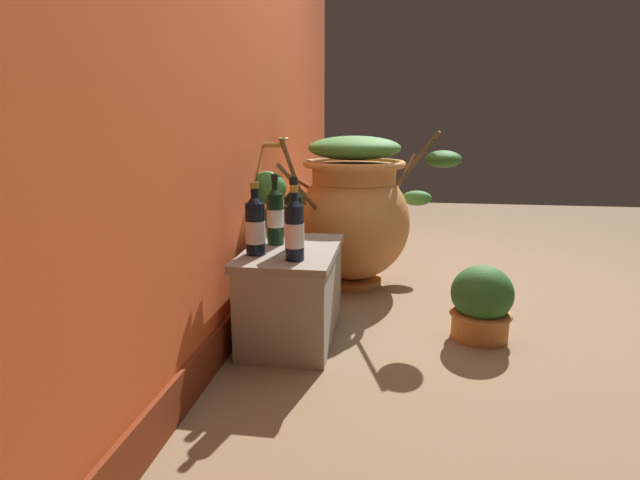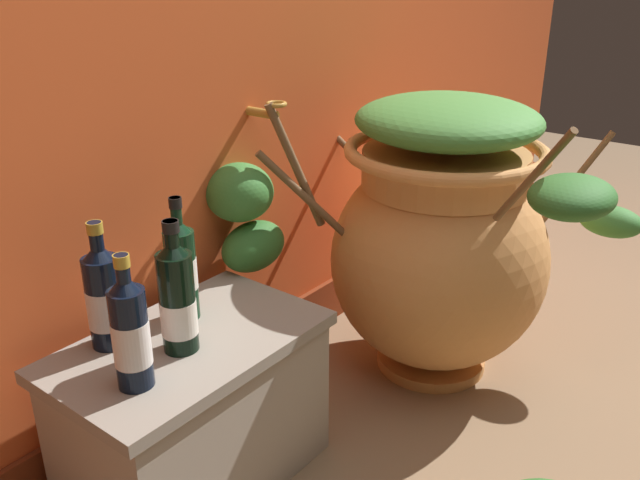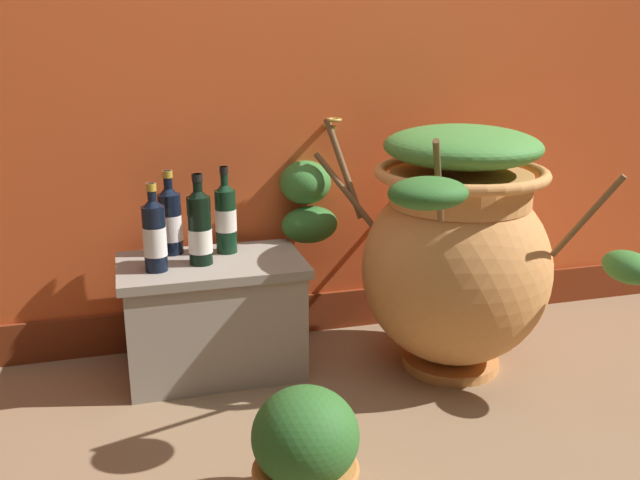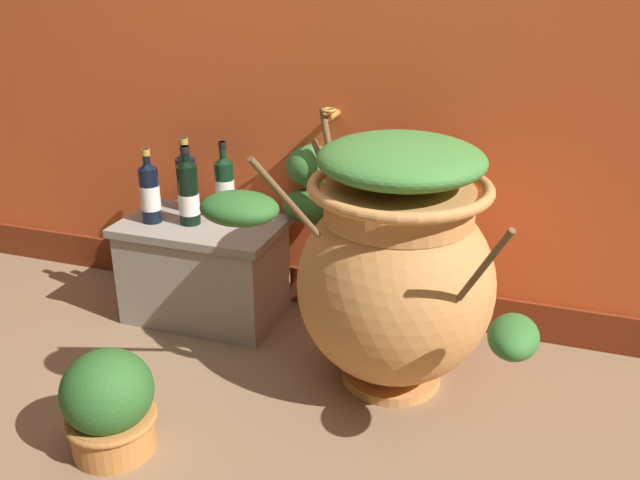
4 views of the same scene
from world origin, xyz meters
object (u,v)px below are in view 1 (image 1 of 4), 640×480
wine_bottle_back (255,224)px  potted_shrub (481,303)px  wine_bottle_left (294,229)px  wine_bottle_middle (294,220)px  wine_bottle_right (275,214)px  terracotta_urn (352,210)px

wine_bottle_back → potted_shrub: 1.01m
wine_bottle_left → wine_bottle_middle: wine_bottle_middle is taller
wine_bottle_right → potted_shrub: bearing=-86.8°
terracotta_urn → wine_bottle_back: (-0.90, 0.30, 0.08)m
wine_bottle_right → potted_shrub: size_ratio=0.94×
terracotta_urn → wine_bottle_back: size_ratio=4.14×
wine_bottle_middle → wine_bottle_right: bearing=45.4°
wine_bottle_left → wine_bottle_back: bearing=70.1°
potted_shrub → wine_bottle_back: bearing=104.2°
wine_bottle_right → potted_shrub: wine_bottle_right is taller
wine_bottle_right → potted_shrub: 0.95m
terracotta_urn → wine_bottle_left: terracotta_urn is taller
wine_bottle_middle → wine_bottle_left: bearing=-167.9°
wine_bottle_middle → terracotta_urn: bearing=-11.4°
terracotta_urn → wine_bottle_left: 0.97m
wine_bottle_back → terracotta_urn: bearing=-18.5°
terracotta_urn → potted_shrub: terracotta_urn is taller
terracotta_urn → wine_bottle_middle: bearing=168.6°
wine_bottle_left → terracotta_urn: bearing=-7.9°
wine_bottle_middle → potted_shrub: size_ratio=0.93×
wine_bottle_middle → wine_bottle_right: 0.14m
wine_bottle_back → wine_bottle_left: bearing=-109.9°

